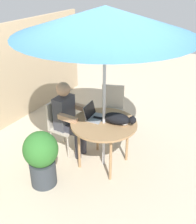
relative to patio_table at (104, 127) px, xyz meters
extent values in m
plane|color=#BCAD93|center=(0.00, 0.00, -0.68)|extent=(14.00, 14.00, 0.00)
cylinder|color=#9E754C|center=(0.00, 0.00, 0.05)|extent=(0.98, 0.98, 0.03)
cylinder|color=#9E754C|center=(0.27, 0.27, -0.32)|extent=(0.04, 0.04, 0.71)
cylinder|color=#9E754C|center=(-0.27, 0.27, -0.32)|extent=(0.04, 0.04, 0.71)
cylinder|color=#9E754C|center=(-0.27, -0.27, -0.32)|extent=(0.04, 0.04, 0.71)
cylinder|color=#9E754C|center=(0.27, -0.27, -0.32)|extent=(0.04, 0.04, 0.71)
cylinder|color=#B7B7BC|center=(0.00, 0.00, 0.41)|extent=(0.04, 0.04, 2.17)
cone|color=#33668C|center=(0.00, 0.00, 1.51)|extent=(2.34, 2.34, 0.35)
sphere|color=#B7B7BC|center=(0.00, 0.00, 1.52)|extent=(0.06, 0.06, 0.06)
cube|color=#B2A899|center=(0.00, 0.73, -0.25)|extent=(0.40, 0.40, 0.04)
cube|color=#B2A899|center=(0.00, 0.91, -0.01)|extent=(0.40, 0.04, 0.44)
cylinder|color=#B2A899|center=(0.17, 0.90, -0.47)|extent=(0.03, 0.03, 0.41)
cylinder|color=#B2A899|center=(-0.17, 0.90, -0.47)|extent=(0.03, 0.03, 0.41)
cylinder|color=#B2A899|center=(-0.17, 0.56, -0.47)|extent=(0.03, 0.03, 0.41)
cylinder|color=#B2A899|center=(0.17, 0.56, -0.47)|extent=(0.03, 0.03, 0.41)
cube|color=#B2A899|center=(0.86, 0.34, -0.25)|extent=(0.52, 0.52, 0.04)
cube|color=#B2A899|center=(1.03, 0.40, -0.01)|extent=(0.18, 0.39, 0.44)
cylinder|color=#B2A899|center=(1.08, 0.24, -0.47)|extent=(0.03, 0.03, 0.41)
cylinder|color=#B2A899|center=(0.96, 0.56, -0.47)|extent=(0.03, 0.03, 0.41)
cylinder|color=#B2A899|center=(0.64, 0.43, -0.47)|extent=(0.03, 0.03, 0.41)
cylinder|color=#B2A899|center=(0.77, 0.12, -0.47)|extent=(0.03, 0.03, 0.41)
cube|color=#3F3F47|center=(0.00, 0.73, 0.04)|extent=(0.34, 0.20, 0.54)
sphere|color=tan|center=(0.00, 0.72, 0.44)|extent=(0.22, 0.22, 0.22)
cube|color=#383842|center=(-0.08, 0.58, -0.18)|extent=(0.12, 0.30, 0.12)
cylinder|color=#383842|center=(-0.08, 0.43, -0.46)|extent=(0.10, 0.10, 0.45)
cube|color=#383842|center=(0.08, 0.58, -0.18)|extent=(0.12, 0.30, 0.12)
cylinder|color=#383842|center=(0.08, 0.43, -0.46)|extent=(0.10, 0.10, 0.45)
cube|color=tan|center=(-0.20, 0.51, 0.09)|extent=(0.08, 0.32, 0.08)
cube|color=tan|center=(0.20, 0.51, 0.09)|extent=(0.08, 0.32, 0.08)
cube|color=gray|center=(0.05, 0.16, 0.07)|extent=(0.32, 0.25, 0.02)
cube|color=black|center=(0.04, 0.27, 0.18)|extent=(0.30, 0.09, 0.20)
cube|color=gray|center=(0.04, 0.28, 0.18)|extent=(0.30, 0.09, 0.20)
ellipsoid|color=black|center=(0.07, -0.17, 0.15)|extent=(0.26, 0.43, 0.17)
sphere|color=black|center=(0.12, -0.40, 0.17)|extent=(0.11, 0.11, 0.11)
ellipsoid|color=white|center=(0.09, -0.28, 0.11)|extent=(0.14, 0.14, 0.09)
cylinder|color=black|center=(0.05, 0.11, 0.09)|extent=(0.07, 0.18, 0.04)
cone|color=black|center=(0.09, -0.40, 0.22)|extent=(0.04, 0.04, 0.03)
cone|color=black|center=(0.15, -0.39, 0.22)|extent=(0.04, 0.04, 0.03)
cylinder|color=#33383D|center=(-0.82, 0.51, -0.49)|extent=(0.37, 0.37, 0.37)
ellipsoid|color=#2D6B28|center=(-0.82, 0.51, -0.09)|extent=(0.48, 0.48, 0.51)
camera|label=1|loc=(-3.02, -1.72, 2.09)|focal=44.10mm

